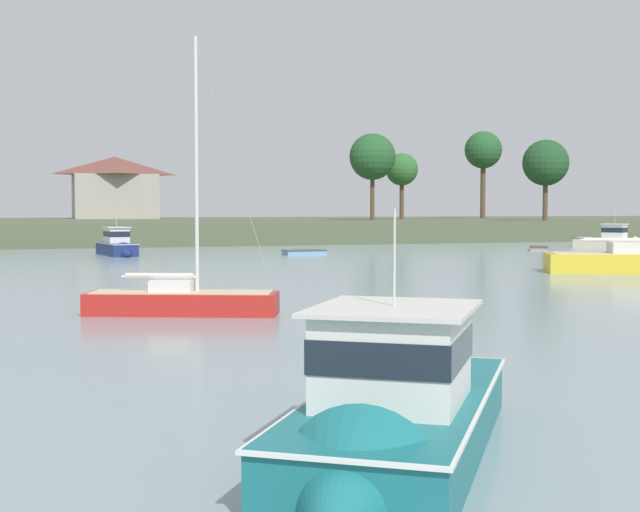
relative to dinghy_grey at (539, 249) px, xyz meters
name	(u,v)px	position (x,y,z in m)	size (l,w,h in m)	color
far_shore_bank	(133,229)	(-27.34, 44.50, 0.91)	(210.66, 58.44, 2.05)	#4C563D
dinghy_grey	(539,249)	(0.00, 0.00, 0.00)	(2.87, 3.43, 0.45)	gray
sailboat_yellow	(639,267)	(-8.86, -23.59, 0.17)	(9.88, 6.50, 13.90)	gold
sailboat_red	(182,308)	(-35.08, -34.40, 0.09)	(6.32, 3.80, 9.35)	#B2231E
cruiser_navy	(118,249)	(-33.29, 2.84, 0.37)	(2.62, 6.90, 3.41)	navy
dinghy_skyblue	(304,253)	(-20.19, -0.47, 0.01)	(3.25, 1.66, 0.50)	#669ECC
cruiser_teal	(389,434)	(-35.42, -52.21, 0.35)	(6.11, 7.47, 4.23)	#196B70
cruiser_cream	(617,243)	(8.52, 1.18, 0.33)	(5.53, 6.55, 4.05)	beige
shore_tree_far_right	(483,151)	(20.56, 46.46, 11.21)	(5.12, 5.12, 11.99)	brown
shore_tree_far_left	(402,170)	(5.54, 40.07, 8.13)	(4.07, 4.07, 8.31)	brown
shore_tree_inland_b	(546,163)	(15.79, 23.63, 8.36)	(5.16, 5.16, 9.05)	brown
shore_tree_center_left	(372,157)	(-0.72, 34.43, 9.33)	(5.46, 5.46, 10.16)	brown
cottage_hillside	(115,187)	(-28.08, 57.76, 6.17)	(11.55, 8.16, 8.21)	#9E998E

